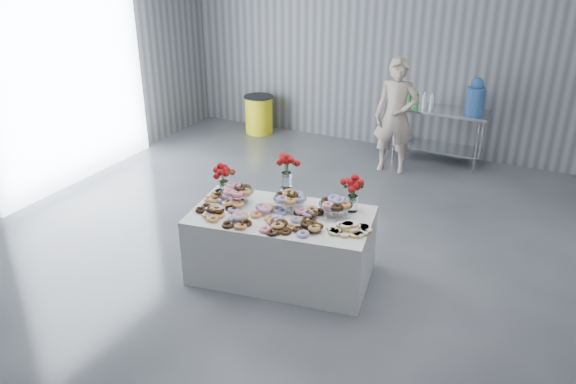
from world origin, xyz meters
name	(u,v)px	position (x,y,z in m)	size (l,w,h in m)	color
ground	(281,271)	(0.00, 0.00, 0.00)	(9.00, 9.00, 0.00)	#3C3F44
room_walls	(258,26)	(-0.27, 0.07, 2.64)	(8.04, 9.04, 4.02)	gray
display_table	(281,245)	(0.03, -0.06, 0.38)	(1.90, 1.00, 0.75)	silver
prep_table	(439,126)	(0.76, 4.10, 0.62)	(1.50, 0.60, 0.90)	silver
donut_mounds	(279,213)	(0.03, -0.11, 0.80)	(1.80, 0.80, 0.09)	#C88749
cake_stand_left	(237,190)	(-0.54, 0.00, 0.89)	(0.36, 0.36, 0.17)	silver
cake_stand_mid	(290,197)	(0.06, 0.10, 0.89)	(0.36, 0.36, 0.17)	silver
cake_stand_right	(336,203)	(0.55, 0.18, 0.89)	(0.36, 0.36, 0.17)	silver
danish_pile	(348,226)	(0.80, -0.08, 0.81)	(0.48, 0.48, 0.11)	white
bouquet_left	(223,172)	(-0.75, 0.07, 1.05)	(0.26, 0.26, 0.42)	white
bouquet_right	(353,186)	(0.67, 0.35, 1.05)	(0.26, 0.26, 0.42)	white
bouquet_center	(286,169)	(-0.08, 0.28, 1.13)	(0.26, 0.26, 0.57)	silver
water_jug	(475,97)	(1.26, 4.10, 1.15)	(0.28, 0.28, 0.55)	#407DD9
drink_bottles	(420,100)	(0.44, 4.00, 1.04)	(0.54, 0.08, 0.27)	#268C33
person	(396,116)	(0.22, 3.43, 0.89)	(0.65, 0.43, 1.78)	#CC8C93
trash_barrel	(259,114)	(-2.57, 4.10, 0.35)	(0.55, 0.55, 0.70)	yellow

